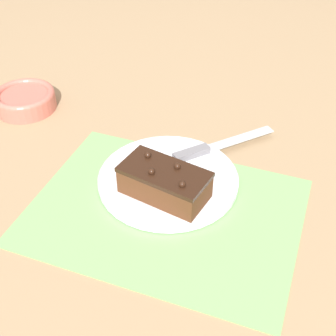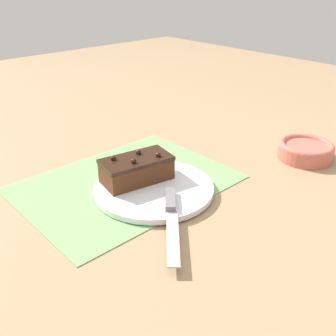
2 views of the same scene
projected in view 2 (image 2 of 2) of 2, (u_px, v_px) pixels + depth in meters
name	position (u px, v px, depth m)	size (l,w,h in m)	color
ground_plane	(126.00, 183.00, 0.89)	(3.00, 3.00, 0.00)	#9E7F5B
placemat_woven	(126.00, 183.00, 0.89)	(0.46, 0.34, 0.00)	#7AB266
cake_plate	(154.00, 188.00, 0.85)	(0.26, 0.26, 0.01)	white
chocolate_cake	(137.00, 169.00, 0.86)	(0.16, 0.11, 0.06)	#512D19
serving_knife	(172.00, 211.00, 0.75)	(0.17, 0.19, 0.01)	slate
small_bowl	(306.00, 150.00, 1.00)	(0.14, 0.14, 0.04)	#C66656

